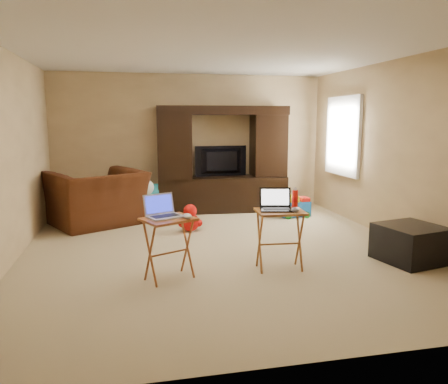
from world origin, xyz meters
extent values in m
plane|color=tan|center=(0.00, 0.00, 0.00)|extent=(5.50, 5.50, 0.00)
plane|color=silver|center=(0.00, 0.00, 2.50)|extent=(5.50, 5.50, 0.00)
plane|color=tan|center=(0.00, 2.75, 1.25)|extent=(5.00, 0.00, 5.00)
plane|color=tan|center=(0.00, -2.75, 1.25)|extent=(5.00, 0.00, 5.00)
plane|color=tan|center=(-2.50, 0.00, 1.25)|extent=(0.00, 5.50, 5.50)
plane|color=tan|center=(2.50, 0.00, 1.25)|extent=(0.00, 5.50, 5.50)
plane|color=white|center=(2.48, 1.55, 1.40)|extent=(0.00, 1.20, 1.20)
cube|color=white|center=(2.46, 1.55, 1.40)|extent=(0.06, 1.14, 1.34)
cube|color=black|center=(0.54, 2.43, 0.96)|extent=(2.38, 0.74, 1.92)
imported|color=black|center=(0.54, 2.45, 0.92)|extent=(0.98, 0.18, 0.56)
imported|color=#46200F|center=(-1.65, 1.77, 0.44)|extent=(1.74, 1.67, 0.87)
cube|color=black|center=(2.13, -0.91, 0.22)|extent=(0.80, 0.80, 0.44)
cube|color=#9E5926|center=(-0.75, -0.91, 0.33)|extent=(0.64, 0.59, 0.67)
cube|color=#A16827|center=(0.50, -0.85, 0.34)|extent=(0.55, 0.46, 0.68)
cube|color=#B5B6BA|center=(-0.78, -0.88, 0.79)|extent=(0.43, 0.40, 0.24)
cube|color=black|center=(0.46, -0.83, 0.80)|extent=(0.41, 0.36, 0.24)
ellipsoid|color=silver|center=(-0.56, -0.98, 0.69)|extent=(0.10, 0.15, 0.06)
ellipsoid|color=#3B3B40|center=(0.63, -0.97, 0.71)|extent=(0.13, 0.16, 0.06)
cylinder|color=red|center=(0.70, -0.77, 0.78)|extent=(0.07, 0.07, 0.21)
camera|label=1|loc=(-1.12, -5.37, 1.68)|focal=35.00mm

